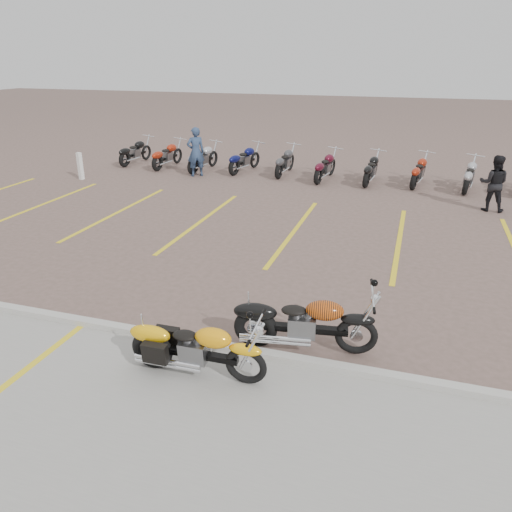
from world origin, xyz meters
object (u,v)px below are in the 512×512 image
Objects in this scene: yellow_cruiser at (195,349)px; person_a at (196,152)px; person_b at (494,183)px; flame_cruiser at (302,324)px; bollard at (80,166)px.

yellow_cruiser is 12.92m from person_a.
person_b is at bearing 133.64° from person_a.
flame_cruiser is 9.89m from person_b.
yellow_cruiser is at bearing -148.41° from flame_cruiser.
person_a is at bearing 25.32° from bollard.
bollard reaches higher than yellow_cruiser.
bollard is at bearing 7.45° from person_b.
person_b reaches higher than yellow_cruiser.
flame_cruiser is (1.32, 1.12, 0.03)m from yellow_cruiser.
yellow_cruiser is 2.09× the size of bollard.
person_a is at bearing 112.88° from flame_cruiser.
person_a is at bearing -2.22° from person_b.
bollard is (-9.15, 9.95, 0.07)m from yellow_cruiser.
flame_cruiser is at bearing 39.15° from yellow_cruiser.
person_b is (10.25, -1.49, -0.09)m from person_a.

